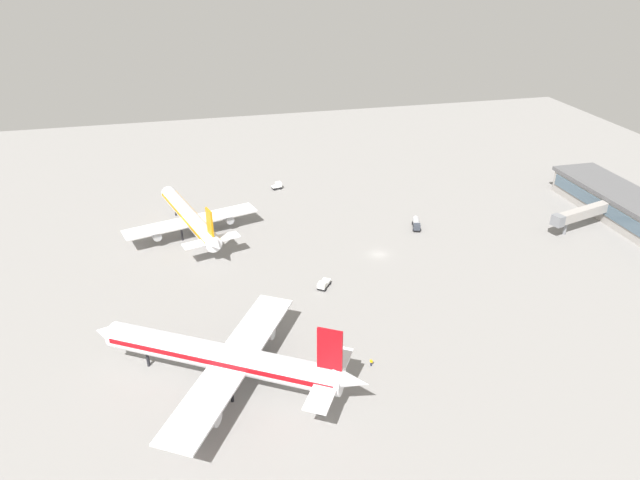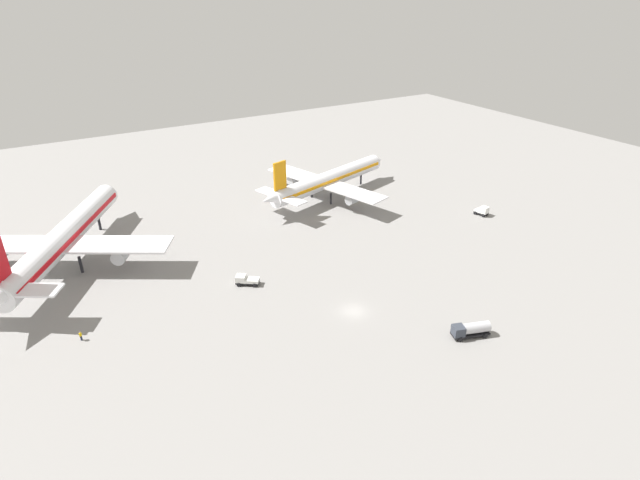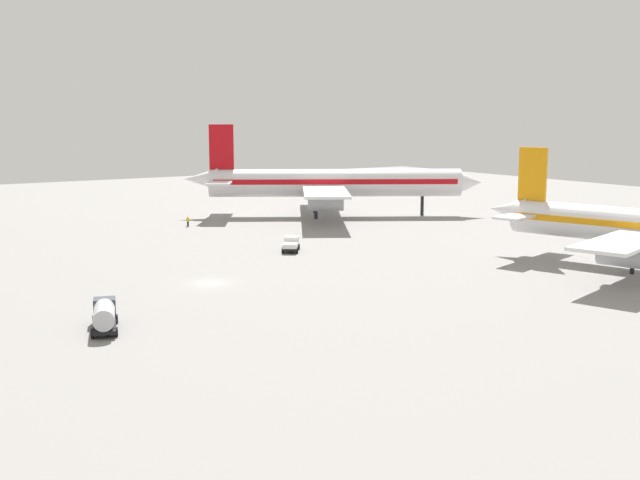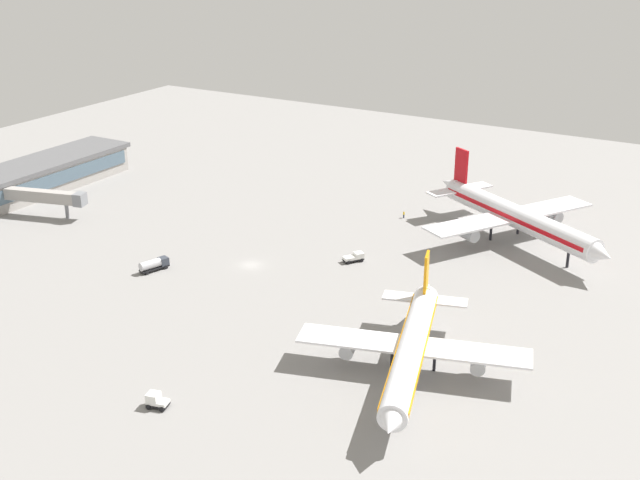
{
  "view_description": "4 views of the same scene",
  "coord_description": "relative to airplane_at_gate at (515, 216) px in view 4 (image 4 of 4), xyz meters",
  "views": [
    {
      "loc": [
        -126.95,
        46.4,
        74.18
      ],
      "look_at": [
        3.59,
        15.03,
        4.31
      ],
      "focal_mm": 32.43,
      "sensor_mm": 36.0,
      "label": 1
    },
    {
      "loc": [
        -43.5,
        -61.54,
        52.18
      ],
      "look_at": [
        5.38,
        20.62,
        3.79
      ],
      "focal_mm": 28.69,
      "sensor_mm": 36.0,
      "label": 2
    },
    {
      "loc": [
        77.14,
        -35.49,
        18.38
      ],
      "look_at": [
        -0.94,
        15.16,
        3.38
      ],
      "focal_mm": 43.51,
      "sensor_mm": 36.0,
      "label": 3
    },
    {
      "loc": [
        128.5,
        91.78,
        68.6
      ],
      "look_at": [
        -7.94,
        12.32,
        5.43
      ],
      "focal_mm": 45.45,
      "sensor_mm": 36.0,
      "label": 4
    }
  ],
  "objects": [
    {
      "name": "fuel_truck",
      "position": [
        53.63,
        -59.64,
        -4.71
      ],
      "size": [
        6.58,
        3.8,
        2.5
      ],
      "rotation": [
        0.0,
        0.0,
        2.82
      ],
      "color": "black",
      "rests_on": "ground"
    },
    {
      "name": "airplane_taxiing",
      "position": [
        65.02,
        3.87,
        -0.9
      ],
      "size": [
        45.95,
        37.62,
        14.28
      ],
      "rotation": [
        0.0,
        0.0,
        0.29
      ],
      "color": "white",
      "rests_on": "ground"
    },
    {
      "name": "pushback_tractor",
      "position": [
        28.42,
        -25.8,
        -5.12
      ],
      "size": [
        4.68,
        4.11,
        1.9
      ],
      "rotation": [
        0.0,
        0.0,
        2.52
      ],
      "color": "black",
      "rests_on": "ground"
    },
    {
      "name": "ground",
      "position": [
        41.11,
        -43.86,
        -6.09
      ],
      "size": [
        288.0,
        288.0,
        0.0
      ],
      "primitive_type": "plane",
      "color": "gray"
    },
    {
      "name": "baggage_tug",
      "position": [
        92.33,
        -25.6,
        -4.94
      ],
      "size": [
        2.85,
        3.55,
        2.3
      ],
      "rotation": [
        0.0,
        0.0,
        4.95
      ],
      "color": "black",
      "rests_on": "ground"
    },
    {
      "name": "jet_bridge",
      "position": [
        41.49,
        -104.0,
        -0.96
      ],
      "size": [
        8.61,
        21.51,
        6.74
      ],
      "rotation": [
        0.0,
        0.0,
        1.85
      ],
      "color": "#9E9993",
      "rests_on": "ground"
    },
    {
      "name": "ground_crew_worker",
      "position": [
        -1.58,
        -28.0,
        -5.25
      ],
      "size": [
        0.54,
        0.54,
        1.67
      ],
      "rotation": [
        0.0,
        0.0,
        5.53
      ],
      "color": "#1E2338",
      "rests_on": "ground"
    },
    {
      "name": "airplane_at_gate",
      "position": [
        0.0,
        0.0,
        0.0
      ],
      "size": [
        41.42,
        49.4,
        16.76
      ],
      "rotation": [
        0.0,
        0.0,
        1.03
      ],
      "color": "white",
      "rests_on": "ground"
    },
    {
      "name": "terminal_building",
      "position": [
        35.88,
        -121.79,
        -2.05
      ],
      "size": [
        70.98,
        15.22,
        7.93
      ],
      "color": "#9E9993",
      "rests_on": "ground"
    }
  ]
}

